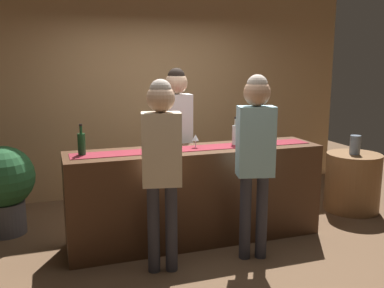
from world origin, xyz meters
name	(u,v)px	position (x,y,z in m)	size (l,w,h in m)	color
ground_plane	(196,239)	(0.00, 0.00, 0.00)	(10.00, 10.00, 0.00)	brown
back_wall	(152,93)	(0.00, 1.90, 1.45)	(6.00, 0.12, 2.90)	tan
bar_counter	(196,195)	(0.00, 0.00, 0.50)	(2.68, 0.60, 1.00)	#472B19
counter_runner_cloth	(196,148)	(0.00, 0.00, 1.00)	(2.54, 0.28, 0.01)	maroon
wine_bottle_green	(82,144)	(-1.15, 0.05, 1.11)	(0.07, 0.07, 0.30)	#194723
wine_bottle_clear	(236,135)	(0.47, 0.05, 1.11)	(0.07, 0.07, 0.30)	#B2C6C1
wine_bottle_amber	(149,141)	(-0.51, -0.05, 1.11)	(0.07, 0.07, 0.30)	brown
wine_glass_near_customer	(252,136)	(0.62, -0.05, 1.10)	(0.07, 0.07, 0.14)	silver
wine_glass_mid_counter	(195,138)	(0.00, 0.02, 1.10)	(0.07, 0.07, 0.14)	silver
bartender	(177,127)	(-0.04, 0.58, 1.14)	(0.35, 0.25, 1.82)	#26262B
customer_sipping	(255,146)	(0.38, -0.59, 1.11)	(0.38, 0.28, 1.77)	#33333D
customer_browsing	(161,155)	(-0.52, -0.57, 1.08)	(0.37, 0.26, 1.74)	#33333D
round_side_table	(353,182)	(2.20, 0.23, 0.37)	(0.68, 0.68, 0.74)	brown
vase_on_side_table	(355,145)	(2.18, 0.21, 0.86)	(0.13, 0.13, 0.24)	slate
potted_plant_tall	(3,184)	(-1.94, 0.83, 0.57)	(0.68, 0.68, 0.99)	#4C4C51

